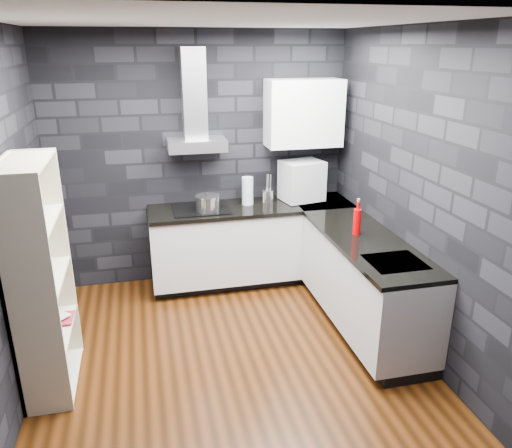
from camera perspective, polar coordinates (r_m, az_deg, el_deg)
name	(u,v)px	position (r m, az deg, el deg)	size (l,w,h in m)	color
ground	(229,351)	(4.54, -3.10, -14.25)	(3.20, 3.20, 0.00)	#3F1E0A
ceiling	(222,20)	(3.76, -3.92, 22.22)	(3.20, 3.20, 0.00)	white
wall_back	(200,160)	(5.50, -6.41, 7.23)	(3.20, 0.05, 2.70)	black
wall_front	(283,303)	(2.48, 3.12, -8.97)	(3.20, 0.05, 2.70)	black
wall_left	(3,220)	(4.02, -26.93, 0.37)	(0.05, 3.20, 2.70)	black
wall_right	(412,192)	(4.50, 17.43, 3.56)	(0.05, 3.20, 2.70)	black
toekick_back	(251,275)	(5.74, -0.58, -5.86)	(2.18, 0.50, 0.10)	black
toekick_right	(365,322)	(4.96, 12.38, -10.84)	(0.50, 1.78, 0.10)	black
counter_back_cab	(252,242)	(5.53, -0.50, -2.02)	(2.20, 0.60, 0.76)	silver
counter_right_cab	(365,281)	(4.74, 12.32, -6.44)	(0.60, 1.80, 0.76)	silver
counter_back_top	(252,208)	(5.38, -0.49, 1.89)	(2.20, 0.62, 0.04)	black
counter_right_top	(367,241)	(4.57, 12.58, -1.95)	(0.62, 1.80, 0.04)	black
counter_corner_top	(321,202)	(5.61, 7.48, 2.48)	(0.62, 0.62, 0.04)	black
hood_body	(197,145)	(5.26, -6.78, 8.97)	(0.60, 0.34, 0.12)	silver
hood_chimney	(194,94)	(5.26, -7.10, 14.58)	(0.24, 0.20, 0.90)	silver
upper_cabinet	(304,113)	(5.46, 5.47, 12.50)	(0.80, 0.35, 0.70)	white
cooktop	(201,209)	(5.30, -6.33, 1.76)	(0.58, 0.50, 0.01)	black
sink_rim	(395,262)	(4.17, 15.63, -4.23)	(0.44, 0.40, 0.01)	silver
pot	(208,203)	(5.20, -5.55, 2.36)	(0.24, 0.24, 0.14)	silver
glass_vase	(248,191)	(5.39, -0.97, 3.80)	(0.12, 0.12, 0.30)	silver
storage_jar	(267,197)	(5.49, 1.29, 3.09)	(0.10, 0.10, 0.12)	beige
utensil_crock	(268,196)	(5.48, 1.40, 3.18)	(0.11, 0.11, 0.14)	silver
appliance_garage	(302,181)	(5.54, 5.26, 4.96)	(0.43, 0.34, 0.43)	#BABEC2
red_bottle	(357,222)	(4.62, 11.47, 0.24)	(0.07, 0.07, 0.24)	#AA0003
bookshelf	(41,279)	(4.05, -23.39, -5.81)	(0.34, 0.80, 1.80)	beige
fruit_bowl	(37,283)	(3.91, -23.77, -6.17)	(0.22, 0.22, 0.05)	white
book_red	(50,309)	(4.32, -22.47, -8.95)	(0.17, 0.02, 0.22)	maroon
book_second	(47,305)	(4.34, -22.78, -8.55)	(0.15, 0.02, 0.21)	#B2B2B2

